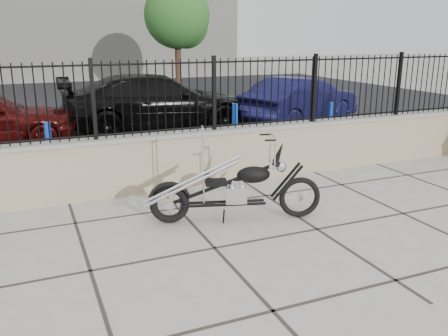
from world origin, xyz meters
name	(u,v)px	position (x,y,z in m)	size (l,w,h in m)	color
ground_plane	(215,248)	(0.00, 0.00, 0.00)	(90.00, 90.00, 0.00)	#99968E
parking_lot	(85,108)	(0.00, 12.50, 0.00)	(30.00, 30.00, 0.00)	black
retaining_wall	(159,162)	(0.00, 2.50, 0.48)	(14.00, 0.36, 0.96)	gray
iron_fence	(157,98)	(0.00, 2.50, 1.56)	(14.00, 0.08, 1.20)	black
background_building	(49,8)	(0.00, 26.50, 4.00)	(22.00, 6.00, 8.00)	beige
chopper_motorcycle	(232,173)	(0.57, 0.76, 0.69)	(2.31, 0.41, 1.39)	black
car_black	(157,102)	(1.39, 7.69, 0.75)	(2.11, 5.18, 1.50)	black
car_blue	(301,100)	(5.49, 6.89, 0.67)	(1.42, 4.08, 1.34)	#10113B
bollard_a	(49,148)	(-1.63, 4.23, 0.49)	(0.12, 0.12, 0.98)	#0D1ACC
bollard_b	(235,127)	(2.31, 4.54, 0.53)	(0.13, 0.13, 1.07)	#0B14B0
bollard_c	(330,120)	(5.04, 4.80, 0.46)	(0.11, 0.11, 0.91)	blue
tree_right	(177,12)	(4.73, 16.26, 3.46)	(2.93, 2.93, 4.95)	#382619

